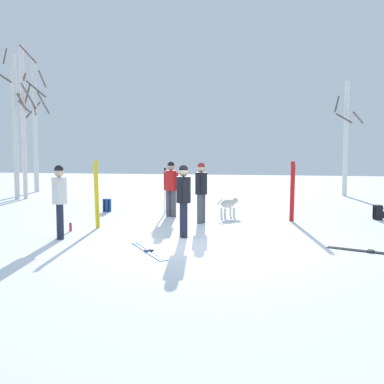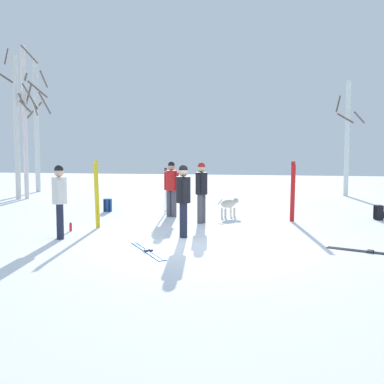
{
  "view_description": "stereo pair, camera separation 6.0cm",
  "coord_description": "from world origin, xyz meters",
  "px_view_note": "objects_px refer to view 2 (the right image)",
  "views": [
    {
      "loc": [
        1.64,
        -9.87,
        2.03
      ],
      "look_at": [
        -0.57,
        1.68,
        1.0
      ],
      "focal_mm": 43.48,
      "sensor_mm": 36.0,
      "label": 1
    },
    {
      "loc": [
        1.7,
        -9.86,
        2.03
      ],
      "look_at": [
        -0.57,
        1.68,
        1.0
      ],
      "focal_mm": 43.48,
      "sensor_mm": 36.0,
      "label": 2
    }
  ],
  "objects_px": {
    "ski_poles_0": "(166,189)",
    "water_bottle_0": "(71,227)",
    "person_1": "(59,197)",
    "backpack_1": "(379,213)",
    "person_3": "(171,185)",
    "dog": "(229,204)",
    "birch_tree_1": "(17,124)",
    "birch_tree_0": "(37,125)",
    "ski_pair_lying_0": "(373,252)",
    "person_2": "(183,196)",
    "person_4": "(201,189)",
    "ski_pair_planted_1": "(293,192)",
    "ski_pair_lying_1": "(148,251)",
    "ski_pair_planted_0": "(97,195)",
    "birch_tree_2": "(25,119)",
    "backpack_0": "(108,205)",
    "birch_tree_3": "(347,137)"
  },
  "relations": [
    {
      "from": "backpack_0",
      "to": "birch_tree_2",
      "type": "height_order",
      "value": "birch_tree_2"
    },
    {
      "from": "person_2",
      "to": "backpack_1",
      "type": "xyz_separation_m",
      "value": [
        5.12,
        3.83,
        -0.77
      ]
    },
    {
      "from": "person_2",
      "to": "birch_tree_3",
      "type": "xyz_separation_m",
      "value": [
        5.11,
        11.39,
        1.69
      ]
    },
    {
      "from": "birch_tree_0",
      "to": "ski_pair_lying_0",
      "type": "bearing_deg",
      "value": -40.02
    },
    {
      "from": "ski_pair_lying_1",
      "to": "birch_tree_1",
      "type": "distance_m",
      "value": 12.58
    },
    {
      "from": "backpack_1",
      "to": "birch_tree_2",
      "type": "height_order",
      "value": "birch_tree_2"
    },
    {
      "from": "person_1",
      "to": "birch_tree_1",
      "type": "height_order",
      "value": "birch_tree_1"
    },
    {
      "from": "ski_pair_lying_0",
      "to": "ski_poles_0",
      "type": "xyz_separation_m",
      "value": [
        -5.58,
        5.05,
        0.79
      ]
    },
    {
      "from": "backpack_0",
      "to": "birch_tree_3",
      "type": "distance_m",
      "value": 11.57
    },
    {
      "from": "birch_tree_1",
      "to": "ski_pair_lying_1",
      "type": "bearing_deg",
      "value": -46.84
    },
    {
      "from": "ski_pair_planted_1",
      "to": "ski_poles_0",
      "type": "xyz_separation_m",
      "value": [
        -4.07,
        1.1,
        -0.07
      ]
    },
    {
      "from": "person_2",
      "to": "dog",
      "type": "relative_size",
      "value": 2.34
    },
    {
      "from": "dog",
      "to": "water_bottle_0",
      "type": "bearing_deg",
      "value": -137.11
    },
    {
      "from": "person_3",
      "to": "backpack_1",
      "type": "height_order",
      "value": "person_3"
    },
    {
      "from": "person_1",
      "to": "backpack_1",
      "type": "relative_size",
      "value": 3.9
    },
    {
      "from": "ski_poles_0",
      "to": "birch_tree_2",
      "type": "xyz_separation_m",
      "value": [
        -6.99,
        3.31,
        2.59
      ]
    },
    {
      "from": "birch_tree_2",
      "to": "person_3",
      "type": "bearing_deg",
      "value": -29.15
    },
    {
      "from": "person_3",
      "to": "person_1",
      "type": "bearing_deg",
      "value": -112.54
    },
    {
      "from": "person_3",
      "to": "birch_tree_3",
      "type": "height_order",
      "value": "birch_tree_3"
    },
    {
      "from": "ski_pair_planted_0",
      "to": "ski_pair_lying_0",
      "type": "distance_m",
      "value": 6.91
    },
    {
      "from": "person_1",
      "to": "person_4",
      "type": "bearing_deg",
      "value": 46.43
    },
    {
      "from": "ski_poles_0",
      "to": "birch_tree_0",
      "type": "distance_m",
      "value": 10.9
    },
    {
      "from": "ski_pair_planted_1",
      "to": "birch_tree_1",
      "type": "xyz_separation_m",
      "value": [
        -11.3,
        4.21,
        2.31
      ]
    },
    {
      "from": "ski_poles_0",
      "to": "water_bottle_0",
      "type": "xyz_separation_m",
      "value": [
        -1.51,
        -3.87,
        -0.69
      ]
    },
    {
      "from": "backpack_0",
      "to": "birch_tree_2",
      "type": "relative_size",
      "value": 0.07
    },
    {
      "from": "ski_pair_lying_1",
      "to": "person_3",
      "type": "bearing_deg",
      "value": 98.08
    },
    {
      "from": "person_3",
      "to": "dog",
      "type": "height_order",
      "value": "person_3"
    },
    {
      "from": "person_2",
      "to": "person_3",
      "type": "xyz_separation_m",
      "value": [
        -1.09,
        3.3,
        0.0
      ]
    },
    {
      "from": "person_1",
      "to": "ski_poles_0",
      "type": "bearing_deg",
      "value": 75.09
    },
    {
      "from": "dog",
      "to": "ski_pair_lying_0",
      "type": "bearing_deg",
      "value": -53.28
    },
    {
      "from": "person_1",
      "to": "birch_tree_3",
      "type": "distance_m",
      "value": 14.58
    },
    {
      "from": "person_3",
      "to": "dog",
      "type": "xyz_separation_m",
      "value": [
        1.76,
        0.34,
        -0.59
      ]
    },
    {
      "from": "birch_tree_3",
      "to": "backpack_1",
      "type": "bearing_deg",
      "value": -89.99
    },
    {
      "from": "ski_pair_planted_1",
      "to": "birch_tree_3",
      "type": "height_order",
      "value": "birch_tree_3"
    },
    {
      "from": "backpack_1",
      "to": "birch_tree_1",
      "type": "xyz_separation_m",
      "value": [
        -13.83,
        3.38,
        2.96
      ]
    },
    {
      "from": "ski_poles_0",
      "to": "ski_pair_lying_0",
      "type": "bearing_deg",
      "value": -42.17
    },
    {
      "from": "water_bottle_0",
      "to": "birch_tree_2",
      "type": "distance_m",
      "value": 9.6
    },
    {
      "from": "ski_poles_0",
      "to": "water_bottle_0",
      "type": "relative_size",
      "value": 6.74
    },
    {
      "from": "birch_tree_0",
      "to": "birch_tree_3",
      "type": "bearing_deg",
      "value": 2.68
    },
    {
      "from": "ski_pair_lying_0",
      "to": "ski_pair_planted_1",
      "type": "bearing_deg",
      "value": 110.9
    },
    {
      "from": "backpack_1",
      "to": "birch_tree_1",
      "type": "distance_m",
      "value": 14.54
    },
    {
      "from": "birch_tree_2",
      "to": "ski_poles_0",
      "type": "bearing_deg",
      "value": -25.34
    },
    {
      "from": "person_4",
      "to": "ski_pair_planted_0",
      "type": "xyz_separation_m",
      "value": [
        -2.57,
        -1.37,
        -0.09
      ]
    },
    {
      "from": "ski_pair_lying_1",
      "to": "ski_poles_0",
      "type": "distance_m",
      "value": 5.93
    },
    {
      "from": "person_3",
      "to": "ski_poles_0",
      "type": "relative_size",
      "value": 1.15
    },
    {
      "from": "backpack_0",
      "to": "birch_tree_2",
      "type": "xyz_separation_m",
      "value": [
        -4.98,
        3.35,
        3.17
      ]
    },
    {
      "from": "person_4",
      "to": "backpack_0",
      "type": "relative_size",
      "value": 3.9
    },
    {
      "from": "ski_pair_lying_1",
      "to": "backpack_1",
      "type": "distance_m",
      "value": 7.79
    },
    {
      "from": "person_4",
      "to": "birch_tree_0",
      "type": "xyz_separation_m",
      "value": [
        -9.81,
        8.49,
        2.38
      ]
    },
    {
      "from": "person_2",
      "to": "ski_pair_planted_0",
      "type": "xyz_separation_m",
      "value": [
        -2.52,
        0.84,
        -0.09
      ]
    }
  ]
}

